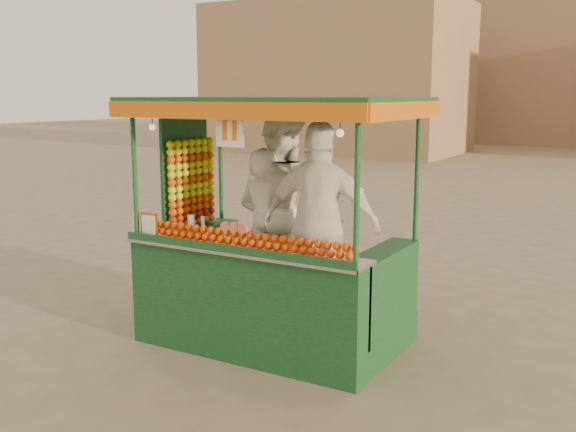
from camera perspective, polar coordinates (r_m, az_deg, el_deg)
The scene contains 7 objects.
ground at distance 6.87m, azimuth -1.70°, elevation -9.63°, with size 90.00×90.00×0.00m, color #6D604E.
building_left at distance 28.35m, azimuth 4.29°, elevation 11.63°, with size 10.00×6.00×6.00m, color #9A7158.
building_center at distance 35.90m, azimuth 21.95°, elevation 11.45°, with size 14.00×7.00×7.00m, color #9A7158.
juice_cart at distance 6.30m, azimuth -2.05°, elevation -4.29°, with size 2.56×1.66×2.32m.
vendor_left at distance 6.52m, azimuth -2.01°, elevation -1.05°, with size 0.60×0.42×1.58m.
vendor_middle at distance 6.60m, azimuth -0.46°, elevation 0.68°, with size 1.14×1.01×1.93m.
vendor_right at distance 5.99m, azimuth 2.79°, elevation -0.72°, with size 1.15×0.64×1.85m.
Camera 1 is at (3.42, -5.47, 2.34)m, focal length 41.58 mm.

